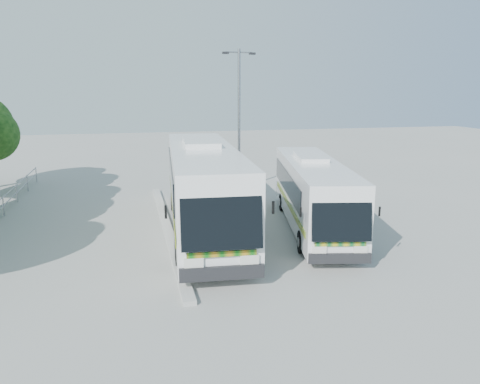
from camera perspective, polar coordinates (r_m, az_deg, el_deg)
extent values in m
plane|color=gray|center=(19.97, -1.79, -5.63)|extent=(100.00, 100.00, 0.00)
cube|color=#B2B2AD|center=(21.54, -8.90, -4.20)|extent=(0.40, 16.00, 0.15)
cylinder|color=gray|center=(33.66, -23.87, 1.67)|extent=(0.06, 0.06, 1.00)
cube|color=white|center=(20.66, -4.48, 0.83)|extent=(3.70, 13.26, 3.33)
cube|color=black|center=(14.20, -2.27, -2.87)|extent=(2.54, 0.68, 2.12)
cube|color=black|center=(21.16, -8.39, 2.14)|extent=(0.84, 10.45, 1.20)
cube|color=black|center=(21.38, -0.94, 2.38)|extent=(0.84, 10.45, 1.20)
cube|color=#0E6414|center=(20.42, -8.27, -1.21)|extent=(0.88, 11.32, 0.31)
cylinder|color=black|center=(16.90, -7.37, -7.20)|extent=(0.41, 1.11, 1.09)
cylinder|color=black|center=(17.14, 0.96, -6.81)|extent=(0.41, 1.11, 1.09)
cylinder|color=black|center=(24.55, -8.02, -0.96)|extent=(0.41, 1.11, 1.09)
cylinder|color=black|center=(24.71, -2.30, -0.76)|extent=(0.41, 1.11, 1.09)
cube|color=white|center=(21.37, 8.87, 0.07)|extent=(4.38, 10.90, 2.71)
cube|color=black|center=(16.20, 12.29, -2.87)|extent=(2.08, 0.82, 1.73)
cube|color=black|center=(21.64, 5.71, 1.22)|extent=(1.81, 8.36, 0.98)
cube|color=black|center=(22.04, 11.54, 1.23)|extent=(1.81, 8.36, 0.98)
cube|color=#0E642D|center=(21.05, 5.92, -1.46)|extent=(1.93, 9.05, 0.25)
cylinder|color=black|center=(18.23, 7.57, -6.06)|extent=(0.44, 0.92, 0.89)
cylinder|color=black|center=(18.65, 13.70, -5.89)|extent=(0.44, 0.92, 0.89)
cylinder|color=black|center=(24.40, 5.19, -1.21)|extent=(0.44, 0.92, 0.89)
cylinder|color=black|center=(24.72, 9.82, -1.17)|extent=(0.44, 0.92, 0.89)
cylinder|color=gray|center=(29.09, -0.12, 8.68)|extent=(0.19, 0.19, 8.53)
cylinder|color=gray|center=(29.10, -0.12, 16.66)|extent=(1.70, 0.30, 0.09)
cube|color=black|center=(28.80, -1.78, 16.59)|extent=(0.39, 0.24, 0.13)
cube|color=black|center=(29.40, 1.50, 16.51)|extent=(0.39, 0.24, 0.13)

